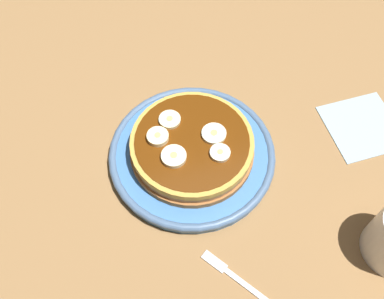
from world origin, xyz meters
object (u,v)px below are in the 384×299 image
object	(u,v)px
plate	(192,154)
fork	(239,280)
banana_slice_3	(174,157)
napkin	(363,126)
banana_slice_0	(213,133)
banana_slice_1	(170,120)
banana_slice_2	(220,153)
banana_slice_4	(158,137)
pancake_stack	(192,146)

from	to	relation	value
plate	fork	world-z (taller)	plate
plate	fork	xyz separation A→B (cm)	(19.14, 0.79, -0.84)
banana_slice_3	napkin	size ratio (longest dim) A/B	0.32
plate	fork	distance (cm)	19.18
banana_slice_0	banana_slice_1	world-z (taller)	same
banana_slice_2	banana_slice_4	distance (cm)	9.01
banana_slice_0	banana_slice_4	bearing A→B (deg)	-100.31
banana_slice_4	banana_slice_0	bearing A→B (deg)	79.69
pancake_stack	fork	size ratio (longest dim) A/B	1.67
banana_slice_1	banana_slice_2	xyz separation A→B (cm)	(7.34, 5.24, 0.04)
plate	banana_slice_3	size ratio (longest dim) A/B	7.04
pancake_stack	banana_slice_3	xyz separation A→B (cm)	(2.13, -3.13, 1.94)
plate	banana_slice_3	distance (cm)	5.63
pancake_stack	banana_slice_1	world-z (taller)	banana_slice_1
banana_slice_1	napkin	xyz separation A→B (cm)	(5.98, 29.47, -4.99)
banana_slice_2	banana_slice_3	bearing A→B (deg)	-100.61
banana_slice_3	banana_slice_4	size ratio (longest dim) A/B	1.13
banana_slice_2	napkin	distance (cm)	24.79
banana_slice_2	banana_slice_4	bearing A→B (deg)	-122.61
banana_slice_2	plate	bearing A→B (deg)	-136.69
banana_slice_4	fork	distance (cm)	22.00
banana_slice_0	banana_slice_2	bearing A→B (deg)	-2.39
pancake_stack	banana_slice_4	world-z (taller)	banana_slice_4
banana_slice_0	banana_slice_4	size ratio (longest dim) A/B	1.13
plate	fork	bearing A→B (deg)	2.36
banana_slice_2	banana_slice_3	world-z (taller)	banana_slice_3
banana_slice_0	banana_slice_1	size ratio (longest dim) A/B	1.11
plate	napkin	xyz separation A→B (cm)	(1.89, 27.30, -0.94)
banana_slice_4	napkin	distance (cm)	32.42
pancake_stack	banana_slice_1	distance (cm)	4.93
banana_slice_0	banana_slice_2	xyz separation A→B (cm)	(3.45, -0.14, 0.02)
fork	banana_slice_0	bearing A→B (deg)	172.87
pancake_stack	banana_slice_0	xyz separation A→B (cm)	(-0.15, 3.25, 1.86)
banana_slice_2	napkin	bearing A→B (deg)	93.21
banana_slice_1	banana_slice_4	bearing A→B (deg)	-43.40
banana_slice_1	fork	bearing A→B (deg)	7.26
pancake_stack	fork	xyz separation A→B (cm)	(19.19, 0.84, -3.05)
pancake_stack	banana_slice_3	size ratio (longest dim) A/B	5.30
banana_slice_4	fork	size ratio (longest dim) A/B	0.28
banana_slice_2	banana_slice_3	size ratio (longest dim) A/B	0.82
banana_slice_0	banana_slice_3	world-z (taller)	banana_slice_3
napkin	banana_slice_2	bearing A→B (deg)	-86.79
banana_slice_1	banana_slice_4	world-z (taller)	banana_slice_4
fork	banana_slice_3	bearing A→B (deg)	-166.92
napkin	banana_slice_1	bearing A→B (deg)	-101.48
banana_slice_2	banana_slice_4	size ratio (longest dim) A/B	0.93
plate	fork	size ratio (longest dim) A/B	2.22
pancake_stack	napkin	distance (cm)	27.59
banana_slice_0	banana_slice_3	size ratio (longest dim) A/B	1.00
banana_slice_0	fork	bearing A→B (deg)	-7.13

